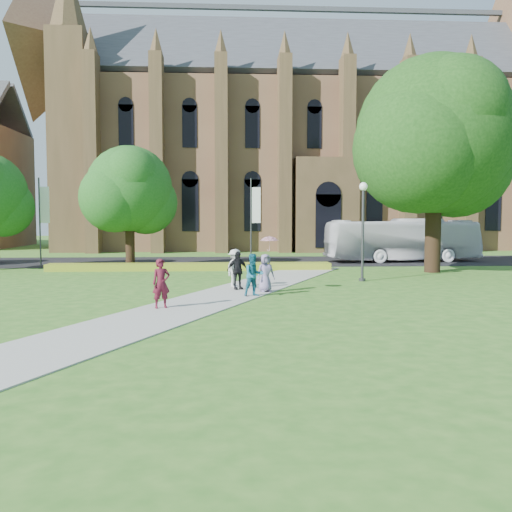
{
  "coord_description": "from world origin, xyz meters",
  "views": [
    {
      "loc": [
        0.04,
        -23.33,
        3.45
      ],
      "look_at": [
        1.62,
        3.12,
        1.6
      ],
      "focal_mm": 40.0,
      "sensor_mm": 36.0,
      "label": 1
    }
  ],
  "objects": [
    {
      "name": "footpath",
      "position": [
        0.0,
        1.0,
        0.02
      ],
      "size": [
        15.58,
        28.54,
        0.04
      ],
      "primitive_type": "cube",
      "rotation": [
        0.0,
        0.0,
        -0.44
      ],
      "color": "#B2B2A8",
      "rests_on": "ground"
    },
    {
      "name": "tour_coach",
      "position": [
        13.7,
        19.07,
        1.65
      ],
      "size": [
        11.93,
        3.95,
        3.26
      ],
      "primitive_type": "imported",
      "rotation": [
        0.0,
        0.0,
        1.68
      ],
      "color": "white",
      "rests_on": "road"
    },
    {
      "name": "street_tree_1",
      "position": [
        -6.0,
        14.5,
        5.22
      ],
      "size": [
        5.6,
        5.6,
        8.05
      ],
      "color": "#332114",
      "rests_on": "ground"
    },
    {
      "name": "pedestrian_3",
      "position": [
        0.75,
        3.13,
        0.93
      ],
      "size": [
        1.13,
        0.79,
        1.79
      ],
      "primitive_type": "imported",
      "rotation": [
        0.0,
        0.0,
        0.38
      ],
      "color": "black",
      "rests_on": "footpath"
    },
    {
      "name": "banner_pole_1",
      "position": [
        -11.89,
        15.2,
        3.39
      ],
      "size": [
        0.7,
        0.1,
        6.0
      ],
      "color": "#38383D",
      "rests_on": "ground"
    },
    {
      "name": "banner_pole_0",
      "position": [
        2.11,
        15.2,
        3.39
      ],
      "size": [
        0.7,
        0.1,
        6.0
      ],
      "color": "#38383D",
      "rests_on": "ground"
    },
    {
      "name": "road",
      "position": [
        0.0,
        20.0,
        0.01
      ],
      "size": [
        160.0,
        10.0,
        0.02
      ],
      "primitive_type": "cube",
      "color": "black",
      "rests_on": "ground"
    },
    {
      "name": "large_tree",
      "position": [
        13.0,
        11.0,
        8.37
      ],
      "size": [
        9.6,
        9.6,
        13.2
      ],
      "color": "#332114",
      "rests_on": "ground"
    },
    {
      "name": "ground",
      "position": [
        0.0,
        0.0,
        0.0
      ],
      "size": [
        160.0,
        160.0,
        0.0
      ],
      "primitive_type": "plane",
      "color": "#2E671F",
      "rests_on": "ground"
    },
    {
      "name": "pedestrian_4",
      "position": [
        2.0,
        2.25,
        0.89
      ],
      "size": [
        0.97,
        0.79,
        1.71
      ],
      "primitive_type": "imported",
      "rotation": [
        0.0,
        0.0,
        0.34
      ],
      "color": "slate",
      "rests_on": "footpath"
    },
    {
      "name": "cathedral",
      "position": [
        10.0,
        39.73,
        12.98
      ],
      "size": [
        52.6,
        18.25,
        28.0
      ],
      "color": "brown",
      "rests_on": "ground"
    },
    {
      "name": "streetlamp",
      "position": [
        7.5,
        6.5,
        3.3
      ],
      "size": [
        0.44,
        0.44,
        5.24
      ],
      "color": "#38383D",
      "rests_on": "ground"
    },
    {
      "name": "flower_hedge",
      "position": [
        -2.0,
        13.2,
        0.23
      ],
      "size": [
        18.0,
        1.4,
        0.45
      ],
      "primitive_type": "cube",
      "color": "gold",
      "rests_on": "ground"
    },
    {
      "name": "pedestrian_1",
      "position": [
        1.38,
        0.84,
        0.95
      ],
      "size": [
        1.04,
        0.91,
        1.82
      ],
      "primitive_type": "imported",
      "rotation": [
        0.0,
        0.0,
        0.28
      ],
      "color": "#185D78",
      "rests_on": "footpath"
    },
    {
      "name": "parasol",
      "position": [
        2.18,
        2.35,
        2.1
      ],
      "size": [
        0.84,
        0.84,
        0.71
      ],
      "primitive_type": "imported",
      "rotation": [
        0.0,
        0.0,
        0.04
      ],
      "color": "#C88DAA",
      "rests_on": "pedestrian_4"
    },
    {
      "name": "pedestrian_2",
      "position": [
        0.66,
        4.04,
        0.96
      ],
      "size": [
        1.22,
        1.36,
        1.83
      ],
      "primitive_type": "imported",
      "rotation": [
        0.0,
        0.0,
        0.99
      ],
      "color": "#BABABA",
      "rests_on": "footpath"
    },
    {
      "name": "pedestrian_0",
      "position": [
        -2.23,
        -2.12,
        0.96
      ],
      "size": [
        0.78,
        0.64,
        1.84
      ],
      "primitive_type": "imported",
      "rotation": [
        0.0,
        0.0,
        0.35
      ],
      "color": "#501221",
      "rests_on": "footpath"
    }
  ]
}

